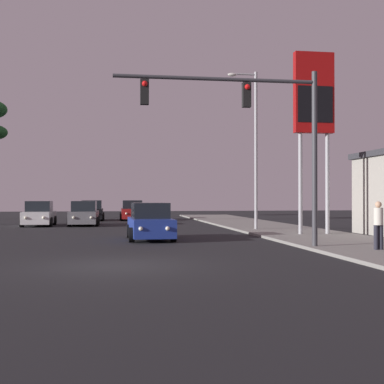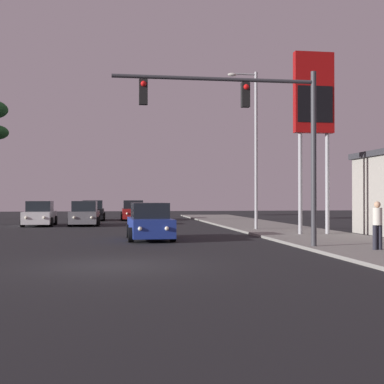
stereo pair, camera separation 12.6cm
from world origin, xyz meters
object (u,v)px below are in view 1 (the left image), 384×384
Objects in this scene: street_lamp at (254,142)px; gas_station_sign at (314,103)px; car_white at (39,215)px; car_red at (132,211)px; car_grey at (84,214)px; pedestrian_on_sidewalk at (378,223)px; car_black at (92,211)px; car_blue at (150,223)px; traffic_light_mast at (258,121)px.

gas_station_sign is (1.86, -4.43, 1.50)m from street_lamp.
car_white is at bearing 140.79° from gas_station_sign.
car_red is at bearing 112.05° from gas_station_sign.
street_lamp is at bearing 149.53° from car_white.
street_lamp is at bearing 112.81° from gas_station_sign.
street_lamp reaches higher than car_grey.
pedestrian_on_sidewalk reaches higher than car_red.
car_black and car_white have the same top height.
car_grey is 1.00× the size of car_red.
car_blue is at bearing 117.11° from car_white.
car_blue and car_white have the same top height.
traffic_light_mast is (3.55, -26.41, 3.98)m from car_red.
pedestrian_on_sidewalk is (13.97, -19.92, 0.27)m from car_white.
car_red is 0.48× the size of gas_station_sign.
gas_station_sign is at bearing 119.82° from car_black.
pedestrian_on_sidewalk is at bearing 125.10° from car_white.
car_red is at bearing 179.66° from car_black.
street_lamp is at bearing 112.19° from car_red.
car_black is 1.00× the size of car_white.
car_grey is at bearing 66.54° from car_red.
pedestrian_on_sidewalk is at bearing 105.11° from car_red.
car_white is at bearing 0.81° from car_grey.
gas_station_sign reaches higher than car_grey.
car_white is at bearing -64.84° from car_blue.
car_grey is at bearing 179.36° from car_white.
traffic_light_mast is at bearing -126.35° from gas_station_sign.
car_red is 2.58× the size of pedestrian_on_sidewalk.
car_black is 1.00× the size of car_grey.
pedestrian_on_sidewalk is at bearing 111.04° from car_black.
car_black is 8.18m from car_grey.
traffic_light_mast is at bearing 112.89° from car_grey.
traffic_light_mast is (10.14, -18.29, 3.98)m from car_white.
car_blue is 2.60× the size of pedestrian_on_sidewalk.
pedestrian_on_sidewalk reaches higher than car_black.
car_grey is 1.01× the size of car_white.
car_black is 2.58× the size of pedestrian_on_sidewalk.
pedestrian_on_sidewalk is at bearing -23.04° from traffic_light_mast.
car_black is 3.36m from car_red.
street_lamp reaches higher than car_white.
street_lamp is at bearing 144.11° from car_grey.
car_blue is at bearing 123.38° from traffic_light_mast.
street_lamp is at bearing 121.62° from car_black.
gas_station_sign is 9.70m from pedestrian_on_sidewalk.
car_black is 18.97m from street_lamp.
pedestrian_on_sidewalk reaches higher than car_blue.
street_lamp is (6.30, 5.30, 4.36)m from car_blue.
pedestrian_on_sidewalk reaches higher than car_grey.
gas_station_sign is (8.16, -20.14, 5.86)m from car_red.
traffic_light_mast is 5.57m from pedestrian_on_sidewalk.
car_black is 0.57× the size of traffic_light_mast.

